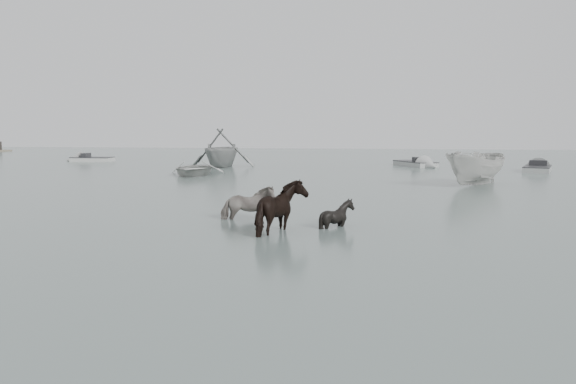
% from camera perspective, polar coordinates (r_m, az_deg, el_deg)
% --- Properties ---
extents(ground, '(140.00, 140.00, 0.00)m').
position_cam_1_polar(ground, '(14.82, 5.56, -4.64)').
color(ground, '#53625B').
rests_on(ground, ground).
extents(pony_pinto, '(1.83, 1.37, 1.41)m').
position_cam_1_polar(pony_pinto, '(17.72, -4.14, -0.52)').
color(pony_pinto, black).
rests_on(pony_pinto, ground).
extents(pony_dark, '(1.66, 1.87, 1.70)m').
position_cam_1_polar(pony_dark, '(15.39, -0.55, -0.99)').
color(pony_dark, black).
rests_on(pony_dark, ground).
extents(pony_black, '(1.18, 1.07, 1.20)m').
position_cam_1_polar(pony_black, '(16.38, 4.99, -1.45)').
color(pony_black, black).
rests_on(pony_black, ground).
extents(rowboat_lead, '(3.97, 5.14, 0.98)m').
position_cam_1_polar(rowboat_lead, '(35.61, -9.59, 2.51)').
color(rowboat_lead, '#B9BAB5').
rests_on(rowboat_lead, ground).
extents(rowboat_trail, '(5.34, 6.08, 3.06)m').
position_cam_1_polar(rowboat_trail, '(43.10, -6.74, 4.58)').
color(rowboat_trail, '#989A98').
rests_on(rowboat_trail, ground).
extents(boat_small, '(4.35, 5.08, 1.90)m').
position_cam_1_polar(boat_small, '(30.20, 18.59, 2.47)').
color(boat_small, '#B9B9B4').
rests_on(boat_small, ground).
extents(skiff_port, '(3.08, 5.24, 0.75)m').
position_cam_1_polar(skiff_port, '(41.46, 24.01, 2.42)').
color(skiff_port, '#959794').
rests_on(skiff_port, ground).
extents(skiff_outer, '(5.04, 1.92, 0.75)m').
position_cam_1_polar(skiff_outer, '(53.21, -19.26, 3.36)').
color(skiff_outer, beige).
rests_on(skiff_outer, ground).
extents(skiff_mid, '(4.06, 5.94, 0.75)m').
position_cam_1_polar(skiff_mid, '(44.76, 12.79, 3.06)').
color(skiff_mid, '#9FA19E').
rests_on(skiff_mid, ground).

